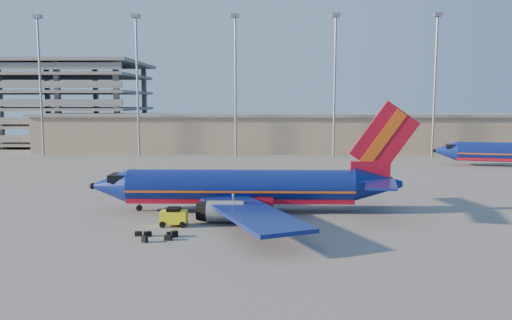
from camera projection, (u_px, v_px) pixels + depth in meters
name	position (u px, v px, depth m)	size (l,w,h in m)	color
ground	(252.00, 201.00, 56.73)	(220.00, 220.00, 0.00)	slate
terminal_building	(305.00, 132.00, 113.53)	(122.00, 16.00, 8.50)	gray
parking_garage	(26.00, 100.00, 130.58)	(62.00, 32.00, 21.40)	slate
light_mast_row	(285.00, 70.00, 100.22)	(101.60, 1.60, 28.65)	gray
aircraft_main	(248.00, 188.00, 51.06)	(33.51, 32.28, 11.36)	navy
baggage_tug	(174.00, 216.00, 45.18)	(2.39, 1.45, 1.72)	#F5F115
luggage_pile	(159.00, 236.00, 41.24)	(3.71, 2.36, 0.52)	black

